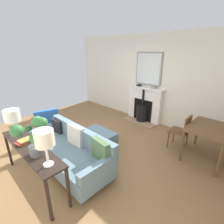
# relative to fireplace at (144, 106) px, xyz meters

# --- Properties ---
(ground_plane) EXTENTS (4.83, 6.19, 0.01)m
(ground_plane) POSITION_rel_fireplace_xyz_m (2.22, -0.05, -0.49)
(ground_plane) COLOR olive
(wall_left) EXTENTS (0.12, 6.19, 2.69)m
(wall_left) POSITION_rel_fireplace_xyz_m (-0.20, -0.05, 0.86)
(wall_left) COLOR silver
(wall_left) RESTS_ON ground
(fireplace) EXTENTS (0.54, 1.24, 1.12)m
(fireplace) POSITION_rel_fireplace_xyz_m (0.00, 0.00, 0.00)
(fireplace) COLOR #9E7A5B
(fireplace) RESTS_ON ground
(mirror_over_mantel) EXTENTS (0.04, 0.88, 0.98)m
(mirror_over_mantel) POSITION_rel_fireplace_xyz_m (-0.11, -0.00, 1.18)
(mirror_over_mantel) COLOR gray
(mantel_bowl_near) EXTENTS (0.17, 0.17, 0.05)m
(mantel_bowl_near) POSITION_rel_fireplace_xyz_m (-0.02, -0.25, 0.66)
(mantel_bowl_near) COLOR black
(mantel_bowl_near) RESTS_ON fireplace
(mantel_bowl_far) EXTENTS (0.17, 0.17, 0.05)m
(mantel_bowl_far) POSITION_rel_fireplace_xyz_m (-0.02, 0.28, 0.66)
(mantel_bowl_far) COLOR #9E9384
(mantel_bowl_far) RESTS_ON fireplace
(sofa) EXTENTS (0.83, 2.02, 0.80)m
(sofa) POSITION_rel_fireplace_xyz_m (2.94, 0.23, -0.16)
(sofa) COLOR #B2B2B7
(sofa) RESTS_ON ground
(ottoman) EXTENTS (0.62, 0.82, 0.36)m
(ottoman) POSITION_rel_fireplace_xyz_m (2.09, 0.09, -0.26)
(ottoman) COLOR #B2B2B7
(ottoman) RESTS_ON ground
(armchair_accent) EXTENTS (0.80, 0.73, 0.79)m
(armchair_accent) POSITION_rel_fireplace_xyz_m (2.68, -1.31, -0.05)
(armchair_accent) COLOR #4C3321
(armchair_accent) RESTS_ON ground
(console_table) EXTENTS (0.35, 1.75, 0.75)m
(console_table) POSITION_rel_fireplace_xyz_m (3.65, 0.23, 0.17)
(console_table) COLOR black
(console_table) RESTS_ON ground
(table_lamp_near_end) EXTENTS (0.27, 0.27, 0.47)m
(table_lamp_near_end) POSITION_rel_fireplace_xyz_m (3.65, -0.43, 0.61)
(table_lamp_near_end) COLOR beige
(table_lamp_near_end) RESTS_ON console_table
(table_lamp_far_end) EXTENTS (0.25, 0.25, 0.52)m
(table_lamp_far_end) POSITION_rel_fireplace_xyz_m (3.65, 0.88, 0.66)
(table_lamp_far_end) COLOR white
(table_lamp_far_end) RESTS_ON console_table
(potted_plant) EXTENTS (0.49, 0.44, 0.58)m
(potted_plant) POSITION_rel_fireplace_xyz_m (3.66, 0.54, 0.60)
(potted_plant) COLOR #4C4C51
(potted_plant) RESTS_ON console_table
(book_stack) EXTENTS (0.30, 0.21, 0.06)m
(book_stack) POSITION_rel_fireplace_xyz_m (3.66, 0.05, 0.29)
(book_stack) COLOR olive
(book_stack) RESTS_ON console_table
(dining_table) EXTENTS (1.00, 0.78, 0.74)m
(dining_table) POSITION_rel_fireplace_xyz_m (0.82, 2.13, 0.15)
(dining_table) COLOR brown
(dining_table) RESTS_ON ground
(dining_chair_near_fireplace) EXTENTS (0.41, 0.41, 0.84)m
(dining_chair_near_fireplace) POSITION_rel_fireplace_xyz_m (0.81, 1.60, 0.01)
(dining_chair_near_fireplace) COLOR brown
(dining_chair_near_fireplace) RESTS_ON ground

